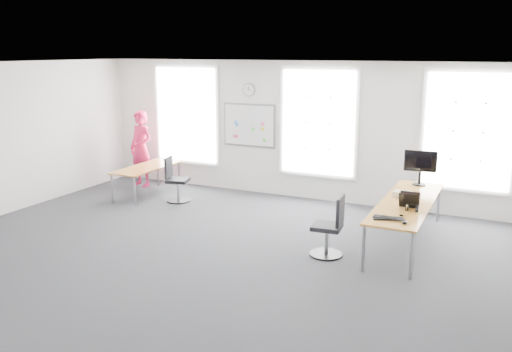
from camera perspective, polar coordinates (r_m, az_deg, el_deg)
The scene contains 20 objects.
floor at distance 8.69m, azimuth -4.27°, elevation -8.64°, with size 10.00×10.00×0.00m, color #25262A.
ceiling at distance 8.07m, azimuth -4.64°, elevation 11.56°, with size 10.00×10.00×0.00m, color silver.
wall_back at distance 11.83m, azimuth 5.23°, elevation 4.74°, with size 10.00×10.00×0.00m, color white.
window_left at distance 13.11m, azimuth -7.27°, elevation 6.39°, with size 1.60×0.06×2.20m, color silver.
window_mid at distance 11.68m, azimuth 6.59°, elevation 5.59°, with size 1.60×0.06×2.20m, color silver.
window_right at distance 11.09m, azimuth 21.45°, elevation 4.37°, with size 1.60×0.06×2.20m, color silver.
desk_right at distance 9.43m, azimuth 15.60°, elevation -2.88°, with size 0.81×3.05×0.74m.
desk_left at distance 12.42m, azimuth -11.43°, elevation 0.73°, with size 0.72×1.80×0.66m.
chair_right at distance 8.70m, azimuth 7.86°, elevation -5.62°, with size 0.53×0.53×1.00m.
chair_left at distance 11.84m, azimuth -8.48°, elevation -0.64°, with size 0.54×0.54×0.97m.
person at distance 13.27m, azimuth -11.99°, elevation 2.84°, with size 0.66×0.44×1.82m, color #D71E51.
whiteboard at distance 12.32m, azimuth -0.74°, elevation 5.37°, with size 1.20×0.03×0.90m, color white.
wall_clock at distance 12.24m, azimuth -0.75°, elevation 9.08°, with size 0.30×0.30×0.04m, color gray.
keyboard at distance 8.37m, azimuth 13.74°, elevation -4.36°, with size 0.45×0.16×0.02m, color black.
mouse at distance 8.21m, azimuth 15.39°, elevation -4.72°, with size 0.08×0.12×0.05m, color black.
lens_cap at distance 8.59m, azimuth 15.06°, elevation -4.03°, with size 0.06×0.06×0.01m, color black.
headphones at distance 8.85m, azimuth 16.07°, elevation -3.27°, with size 0.20×0.11×0.12m.
laptop_sleeve at distance 9.01m, azimuth 15.84°, elevation -2.46°, with size 0.32×0.18×0.26m.
paper_stack at distance 9.64m, azimuth 15.18°, elevation -1.88°, with size 0.30×0.22×0.10m, color beige.
monitor at distance 10.51m, azimuth 16.91°, elevation 1.16°, with size 0.59×0.24×0.66m.
Camera 1 is at (4.02, -6.99, 3.22)m, focal length 38.00 mm.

